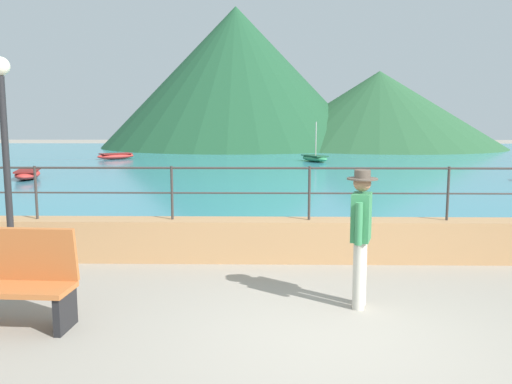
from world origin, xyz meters
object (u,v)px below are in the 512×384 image
object	(u,v)px
bench_main	(1,278)
boat_3	(116,156)
person_walking	(361,231)
boat_2	(315,158)
lamp_post	(4,131)
boat_0	(28,174)

from	to	relation	value
bench_main	boat_3	size ratio (longest dim) A/B	0.74
boat_3	person_walking	bearing A→B (deg)	-67.58
boat_2	person_walking	bearing A→B (deg)	-93.92
bench_main	boat_2	size ratio (longest dim) A/B	0.70
bench_main	lamp_post	distance (m)	2.70
lamp_post	bench_main	bearing A→B (deg)	-66.81
lamp_post	boat_2	distance (m)	22.91
bench_main	person_walking	size ratio (longest dim) A/B	0.99
person_walking	boat_2	distance (m)	23.21
person_walking	boat_2	size ratio (longest dim) A/B	0.71
person_walking	boat_2	xyz separation A→B (m)	(1.59, 23.15, -0.71)
boat_3	lamp_post	bearing A→B (deg)	-77.62
boat_2	bench_main	bearing A→B (deg)	-103.74
boat_0	person_walking	bearing A→B (deg)	-52.74
boat_2	boat_3	distance (m)	11.95
person_walking	lamp_post	distance (m)	5.39
boat_0	boat_3	size ratio (longest dim) A/B	1.06
bench_main	boat_0	bearing A→B (deg)	113.66
bench_main	boat_0	size ratio (longest dim) A/B	0.70
boat_0	boat_2	world-z (taller)	boat_2
boat_2	boat_0	bearing A→B (deg)	-143.32
bench_main	boat_3	xyz separation A→B (m)	(-6.01, 25.49, -0.30)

